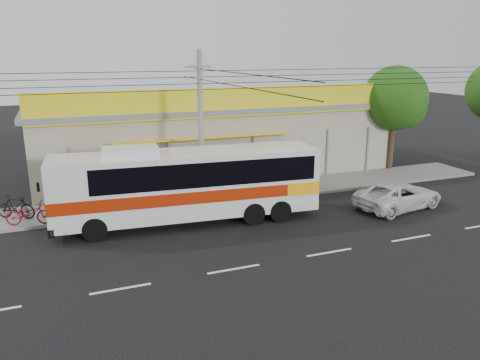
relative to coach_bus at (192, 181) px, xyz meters
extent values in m
plane|color=black|center=(4.01, -2.78, -1.95)|extent=(120.00, 120.00, 0.00)
cube|color=slate|center=(4.01, 3.22, -1.88)|extent=(30.00, 3.20, 0.15)
cube|color=#9D967F|center=(4.01, 8.82, 0.15)|extent=(22.00, 8.00, 4.20)
cube|color=slate|center=(4.01, 8.82, 2.40)|extent=(22.60, 8.60, 0.30)
cube|color=yellow|center=(4.01, 4.70, 2.95)|extent=(22.00, 0.24, 1.60)
cube|color=#A60913|center=(2.01, 4.67, 2.95)|extent=(9.00, 0.10, 1.20)
cube|color=#147324|center=(10.51, 4.67, 2.95)|extent=(2.40, 0.10, 1.10)
cube|color=navy|center=(13.21, 4.67, 2.95)|extent=(2.20, 0.10, 1.10)
cube|color=#A60913|center=(-4.99, 4.67, 2.95)|extent=(3.00, 0.10, 1.10)
cube|color=gold|center=(2.01, 4.52, 1.05)|extent=(10.00, 1.20, 0.37)
cube|color=silver|center=(-0.19, 0.02, -0.08)|extent=(11.98, 3.46, 2.86)
cube|color=#A42207|center=(-0.19, 0.02, -0.43)|extent=(12.03, 3.50, 0.54)
cube|color=#FFA90D|center=(4.91, -0.42, -0.43)|extent=(1.78, 2.65, 0.59)
cube|color=black|center=(0.50, -0.04, 0.56)|extent=(10.02, 3.33, 1.08)
cube|color=black|center=(-5.99, 0.51, 0.36)|extent=(0.34, 2.17, 1.48)
cube|color=silver|center=(-2.64, 0.23, 1.52)|extent=(2.47, 1.58, 0.35)
cylinder|color=black|center=(-4.40, -0.74, -1.44)|extent=(1.05, 0.40, 1.02)
cylinder|color=black|center=(-4.21, 1.48, -1.44)|extent=(1.05, 0.40, 1.02)
cylinder|color=black|center=(3.74, -1.44, -1.44)|extent=(1.05, 0.40, 1.02)
cylinder|color=black|center=(3.93, 0.78, -1.44)|extent=(1.05, 0.40, 1.02)
imported|color=maroon|center=(-6.98, 1.92, -1.29)|extent=(2.07, 1.08, 1.04)
imported|color=black|center=(-7.58, 2.99, -1.24)|extent=(1.90, 1.40, 1.14)
imported|color=silver|center=(10.11, -1.86, -1.29)|extent=(5.07, 2.99, 1.32)
cylinder|color=slate|center=(0.97, 1.69, 1.89)|extent=(0.25, 0.25, 7.69)
cube|color=slate|center=(0.97, 1.69, 4.97)|extent=(1.15, 0.12, 0.12)
cylinder|color=black|center=(14.82, 4.74, -0.23)|extent=(0.39, 0.39, 3.45)
sphere|color=#18430E|center=(14.82, 4.74, 2.79)|extent=(4.09, 4.09, 4.09)
sphere|color=#18430E|center=(15.47, 4.42, 2.14)|extent=(2.59, 2.59, 2.59)
camera|label=1|loc=(-5.40, -19.72, 5.60)|focal=35.00mm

